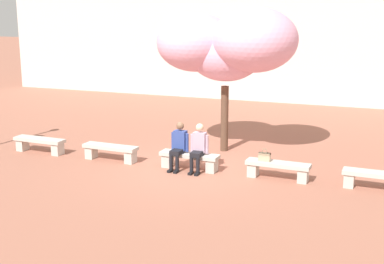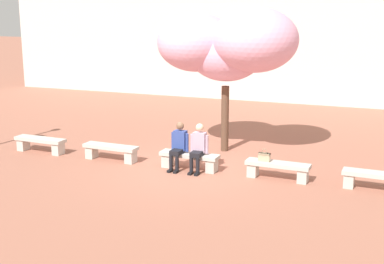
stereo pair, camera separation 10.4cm
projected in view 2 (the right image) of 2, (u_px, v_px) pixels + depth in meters
The scene contains 11 objects.
ground_plane at pixel (189, 169), 14.61m from camera, with size 100.00×100.00×0.00m, color #9E604C.
building_facade at pixel (288, 8), 25.44m from camera, with size 28.00×4.00×8.44m, color beige.
stone_bench_west_end at pixel (40, 143), 16.22m from camera, with size 1.67×0.49×0.45m.
stone_bench_near_west at pixel (111, 150), 15.38m from camera, with size 1.67×0.49×0.45m.
stone_bench_center at pixel (189, 159), 14.54m from camera, with size 1.67×0.49×0.45m.
stone_bench_near_east at pixel (278, 168), 13.69m from camera, with size 1.67×0.49×0.45m.
stone_bench_east_end at pixel (378, 179), 12.85m from camera, with size 1.67×0.49×0.45m.
person_seated_left at pixel (179, 144), 14.50m from camera, with size 0.51×0.70×1.29m.
person_seated_right at pixel (198, 146), 14.30m from camera, with size 0.51×0.68×1.29m.
handbag at pixel (264, 156), 13.73m from camera, with size 0.30×0.15×0.34m.
cherry_tree_main at pixel (227, 44), 15.63m from camera, with size 4.24×2.74×4.33m.
Camera 2 is at (5.05, -13.03, 4.37)m, focal length 50.00 mm.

